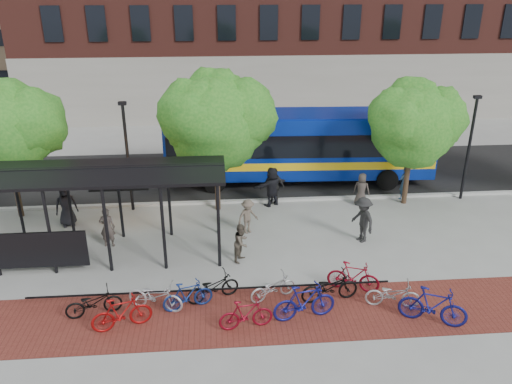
{
  "coord_description": "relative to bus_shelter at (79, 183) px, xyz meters",
  "views": [
    {
      "loc": [
        -2.98,
        -18.19,
        9.79
      ],
      "look_at": [
        -1.36,
        1.42,
        1.6
      ],
      "focal_mm": 35.0,
      "sensor_mm": 36.0,
      "label": 1
    }
  ],
  "objects": [
    {
      "name": "bike_6",
      "position": [
        6.89,
        -3.65,
        -2.56
      ],
      "size": [
        1.78,
        1.17,
        0.89
      ],
      "primitive_type": "imported",
      "rotation": [
        0.0,
        0.0,
        1.95
      ],
      "color": "#ADAEB0",
      "rests_on": "ground"
    },
    {
      "name": "bus",
      "position": [
        9.47,
        7.16,
        -0.86
      ],
      "size": [
        13.91,
        3.74,
        3.72
      ],
      "rotation": [
        0.0,
        0.0,
        -0.04
      ],
      "color": "#082392",
      "rests_on": "ground"
    },
    {
      "name": "bike_1",
      "position": [
        2.1,
        -4.83,
        -2.44
      ],
      "size": [
        1.92,
        1.02,
        1.11
      ],
      "primitive_type": "imported",
      "rotation": [
        0.0,
        0.0,
        1.86
      ],
      "color": "#9E0E0E",
      "rests_on": "ground"
    },
    {
      "name": "lamp_post_left",
      "position": [
        1.13,
        4.08,
        -0.25
      ],
      "size": [
        0.35,
        0.2,
        5.12
      ],
      "color": "black",
      "rests_on": "ground"
    },
    {
      "name": "ground",
      "position": [
        8.13,
        0.48,
        -3.0
      ],
      "size": [
        160.0,
        160.0,
        0.0
      ],
      "primitive_type": "plane",
      "color": "#9E9E99",
      "rests_on": "ground"
    },
    {
      "name": "bike_10",
      "position": [
        10.73,
        -4.41,
        -2.53
      ],
      "size": [
        1.85,
        0.94,
        0.93
      ],
      "primitive_type": "imported",
      "rotation": [
        0.0,
        0.0,
        1.38
      ],
      "color": "#9D9D9F",
      "rests_on": "ground"
    },
    {
      "name": "bike_4",
      "position": [
        4.88,
        -3.53,
        -2.52
      ],
      "size": [
        1.94,
        1.27,
        0.96
      ],
      "primitive_type": "imported",
      "rotation": [
        0.0,
        0.0,
        1.95
      ],
      "color": "black",
      "rests_on": "ground"
    },
    {
      "name": "tree_b",
      "position": [
        5.23,
        3.83,
        1.46
      ],
      "size": [
        5.15,
        4.2,
        6.47
      ],
      "color": "#382619",
      "rests_on": "ground"
    },
    {
      "name": "asphalt_street",
      "position": [
        8.13,
        8.48,
        -2.99
      ],
      "size": [
        160.0,
        8.0,
        0.01
      ],
      "primitive_type": "cube",
      "color": "black",
      "rests_on": "ground"
    },
    {
      "name": "bike_3",
      "position": [
        4.07,
        -3.97,
        -2.5
      ],
      "size": [
        1.73,
        0.95,
        1.0
      ],
      "primitive_type": "imported",
      "rotation": [
        0.0,
        0.0,
        1.88
      ],
      "color": "navy",
      "rests_on": "ground"
    },
    {
      "name": "pedestrian_8",
      "position": [
        5.98,
        -1.02,
        -2.24
      ],
      "size": [
        0.87,
        0.93,
        1.52
      ],
      "primitive_type": "imported",
      "rotation": [
        0.0,
        0.0,
        1.04
      ],
      "color": "#51483C",
      "rests_on": "ground"
    },
    {
      "name": "pedestrian_1",
      "position": [
        0.69,
        0.55,
        -2.16
      ],
      "size": [
        0.63,
        0.43,
        1.67
      ],
      "primitive_type": "imported",
      "rotation": [
        0.0,
        0.0,
        3.1
      ],
      "color": "#443B36",
      "rests_on": "ground"
    },
    {
      "name": "bike_7",
      "position": [
        7.74,
        -4.81,
        -2.38
      ],
      "size": [
        2.12,
        0.93,
        1.23
      ],
      "primitive_type": "imported",
      "rotation": [
        0.0,
        0.0,
        1.75
      ],
      "color": "navy",
      "rests_on": "ground"
    },
    {
      "name": "curb",
      "position": [
        8.13,
        4.48,
        -2.94
      ],
      "size": [
        160.0,
        0.25,
        0.12
      ],
      "primitive_type": "cube",
      "color": "#B7B7B2",
      "rests_on": "ground"
    },
    {
      "name": "pedestrian_4",
      "position": [
        7.83,
        4.28,
        -2.09
      ],
      "size": [
        1.14,
        0.92,
        1.81
      ],
      "primitive_type": "imported",
      "rotation": [
        0.0,
        0.0,
        5.75
      ],
      "color": "black",
      "rests_on": "ground"
    },
    {
      "name": "pedestrian_6",
      "position": [
        11.96,
        3.73,
        -2.2
      ],
      "size": [
        0.93,
        0.81,
        1.6
      ],
      "primitive_type": "imported",
      "rotation": [
        0.0,
        0.0,
        2.67
      ],
      "color": "#3D3531",
      "rests_on": "ground"
    },
    {
      "name": "bus_shelter",
      "position": [
        0.0,
        0.0,
        0.0
      ],
      "size": [
        10.6,
        3.07,
        3.6
      ],
      "color": "black",
      "rests_on": "ground"
    },
    {
      "name": "tree_a",
      "position": [
        -3.77,
        3.83,
        1.24
      ],
      "size": [
        4.9,
        4.0,
        6.18
      ],
      "color": "#382619",
      "rests_on": "ground"
    },
    {
      "name": "bike_2",
      "position": [
        3.02,
        -3.91,
        -2.5
      ],
      "size": [
        2.01,
        1.25,
        1.0
      ],
      "primitive_type": "imported",
      "rotation": [
        0.0,
        0.0,
        1.24
      ],
      "color": "#BBBBBE",
      "rests_on": "ground"
    },
    {
      "name": "pedestrian_9",
      "position": [
        10.98,
        0.14,
        -2.03
      ],
      "size": [
        1.12,
        1.43,
        1.94
      ],
      "primitive_type": "imported",
      "rotation": [
        0.0,
        0.0,
        5.08
      ],
      "color": "black",
      "rests_on": "ground"
    },
    {
      "name": "pedestrian_7",
      "position": [
        14.24,
        4.28,
        -2.16
      ],
      "size": [
        0.72,
        0.64,
        1.67
      ],
      "primitive_type": "imported",
      "rotation": [
        0.0,
        0.0,
        3.62
      ],
      "color": "#233A51",
      "rests_on": "ground"
    },
    {
      "name": "bike_11",
      "position": [
        11.66,
        -5.35,
        -2.37
      ],
      "size": [
        2.13,
        1.4,
        1.25
      ],
      "primitive_type": "imported",
      "rotation": [
        0.0,
        0.0,
        1.14
      ],
      "color": "navy",
      "rests_on": "ground"
    },
    {
      "name": "bike_8",
      "position": [
        8.75,
        -3.91,
        -2.48
      ],
      "size": [
        2.05,
        0.97,
        1.04
      ],
      "primitive_type": "imported",
      "rotation": [
        0.0,
        0.0,
        1.72
      ],
      "color": "black",
      "rests_on": "ground"
    },
    {
      "name": "pedestrian_3",
      "position": [
        6.37,
        1.27,
        -2.24
      ],
      "size": [
        1.13,
        0.98,
        1.52
      ],
      "primitive_type": "imported",
      "rotation": [
        0.0,
        0.0,
        0.52
      ],
      "color": "brown",
      "rests_on": "ground"
    },
    {
      "name": "brick_strip",
      "position": [
        6.13,
        -4.52,
        -3.0
      ],
      "size": [
        24.0,
        3.0,
        0.01
      ],
      "primitive_type": "cube",
      "color": "maroon",
      "rests_on": "ground"
    },
    {
      "name": "bike_5",
      "position": [
        5.88,
        -5.14,
        -2.49
      ],
      "size": [
        1.74,
        0.71,
        1.02
      ],
      "primitive_type": "imported",
      "rotation": [
        0.0,
        0.0,
        1.71
      ],
      "color": "maroon",
      "rests_on": "ground"
    },
    {
      "name": "lamp_post_right",
      "position": [
        17.13,
        4.08,
        -0.25
      ],
      "size": [
        0.35,
        0.2,
        5.12
      ],
      "color": "black",
      "rests_on": "ground"
    },
    {
      "name": "bike_9",
      "position": [
        9.69,
        -3.37,
        -2.46
      ],
      "size": [
        1.86,
        1.12,
        1.08
      ],
      "primitive_type": "imported",
      "rotation": [
        0.0,
        0.0,
        1.2
      ],
      "color": "maroon",
      "rests_on": "ground"
    },
    {
      "name": "tree_c",
      "position": [
        14.22,
        3.83,
        1.06
      ],
      "size": [
        4.66,
        3.8,
        5.92
      ],
      "color": "#382619",
      "rests_on": "ground"
    },
    {
      "name": "pedestrian_0",
      "position": [
        -1.45,
        2.65,
        -2.05
      ],
      "size": [
        1.08,
        0.9,
        1.9
      ],
      "primitive_type": "imported",
      "rotation": [
        0.0,
        0.0,
        0.37
      ],
      "color": "black",
      "rests_on": "ground"
    },
    {
      "name": "bike_rack_rail",
      "position": [
        4.83,
        -3.62,
        -3.0
      ],
      "size": [
        12.0,
        0.05,
        0.95
      ],
      "primitive_type": "cube",
      "color": "black",
      "rests_on": "ground"
    },
    {
      "name": "bike_0",
      "position": [
        1.1,
        -4.08,
        -2.54
      ],
      "size": [
        1.85,
        1.05,
        0.92
      ],
      "primitive_type": "imported",
      "rotation": [
        0.0,
        0.0,
        1.84
      ],
      "color": "black",
      "rests_on": "ground"
    },
    {
      "name": "pedestrian_5",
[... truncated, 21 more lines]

